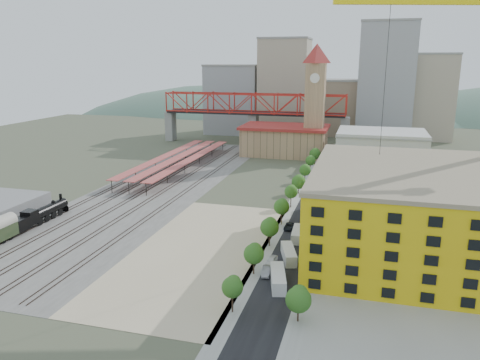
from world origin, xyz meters
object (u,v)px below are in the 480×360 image
(clock_tower, at_px, (315,91))
(car_0, at_px, (272,261))
(site_trailer_a, at_px, (278,278))
(site_trailer_c, at_px, (297,234))
(site_trailer_b, at_px, (289,254))
(locomotive, at_px, (40,215))
(construction_building, at_px, (418,212))
(site_trailer_d, at_px, (308,210))

(clock_tower, relative_size, car_0, 11.49)
(site_trailer_a, relative_size, car_0, 2.14)
(site_trailer_a, distance_m, site_trailer_c, 24.36)
(clock_tower, bearing_deg, site_trailer_c, -85.38)
(site_trailer_a, relative_size, site_trailer_c, 1.10)
(site_trailer_b, distance_m, car_0, 4.48)
(site_trailer_b, bearing_deg, clock_tower, 77.14)
(clock_tower, height_order, locomotive, clock_tower)
(car_0, bearing_deg, construction_building, 30.68)
(car_0, bearing_deg, locomotive, 175.97)
(car_0, bearing_deg, site_trailer_c, 83.16)
(site_trailer_d, relative_size, car_0, 2.18)
(construction_building, height_order, site_trailer_a, construction_building)
(construction_building, relative_size, site_trailer_d, 5.12)
(site_trailer_c, bearing_deg, car_0, -104.15)
(site_trailer_a, relative_size, site_trailer_d, 0.98)
(locomotive, relative_size, site_trailer_b, 2.61)
(site_trailer_a, xyz_separation_m, site_trailer_c, (0.00, 24.36, -0.13))
(clock_tower, xyz_separation_m, car_0, (5.00, -114.56, -27.93))
(construction_building, height_order, site_trailer_d, construction_building)
(locomotive, distance_m, site_trailer_d, 70.73)
(site_trailer_c, xyz_separation_m, car_0, (-3.00, -15.65, -0.43))
(clock_tower, xyz_separation_m, site_trailer_a, (8.00, -123.27, -27.37))
(car_0, bearing_deg, clock_tower, 96.52)
(clock_tower, xyz_separation_m, locomotive, (-58.00, -105.64, -26.48))
(locomotive, xyz_separation_m, site_trailer_d, (66.00, 25.42, -0.86))
(site_trailer_a, bearing_deg, site_trailer_d, 76.13)
(clock_tower, bearing_deg, locomotive, -118.77)
(locomotive, height_order, car_0, locomotive)
(construction_building, relative_size, site_trailer_c, 5.76)
(locomotive, bearing_deg, construction_building, 3.51)
(locomotive, height_order, site_trailer_a, locomotive)
(car_0, bearing_deg, site_trailer_b, 51.73)
(clock_tower, xyz_separation_m, site_trailer_c, (8.00, -98.91, -27.49))
(clock_tower, bearing_deg, car_0, -87.50)
(locomotive, xyz_separation_m, site_trailer_b, (66.00, -5.61, -0.97))
(site_trailer_a, xyz_separation_m, site_trailer_b, (0.00, 12.01, -0.08))
(site_trailer_d, bearing_deg, site_trailer_a, -96.79)
(clock_tower, bearing_deg, site_trailer_b, -85.89)
(construction_building, xyz_separation_m, locomotive, (-92.00, -5.65, -7.20))
(clock_tower, distance_m, car_0, 118.02)
(clock_tower, height_order, car_0, clock_tower)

